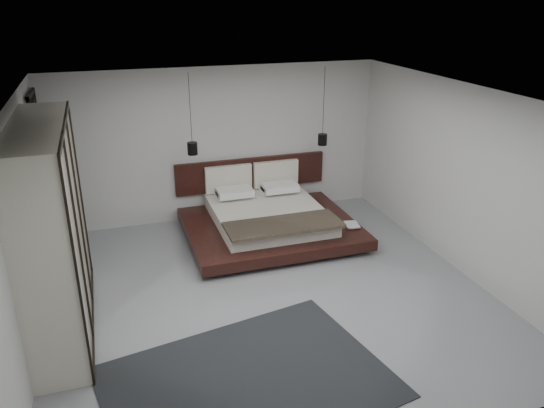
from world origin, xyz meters
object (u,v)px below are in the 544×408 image
object	(u,v)px
pendant_right	(322,139)
wardrobe	(52,232)
lattice_screen	(44,175)
bed	(268,218)
pendant_left	(192,148)
rug	(248,382)

from	to	relation	value
pendant_right	wardrobe	world-z (taller)	pendant_right
lattice_screen	pendant_right	bearing A→B (deg)	-1.00
bed	pendant_right	xyz separation A→B (m)	(1.18, 0.46, 1.22)
lattice_screen	pendant_left	xyz separation A→B (m)	(2.37, -0.08, 0.25)
rug	bed	bearing A→B (deg)	69.08
pendant_right	rug	size ratio (longest dim) A/B	0.46
pendant_right	wardrobe	xyz separation A→B (m)	(-4.48, -2.27, -0.20)
lattice_screen	wardrobe	xyz separation A→B (m)	(0.25, -2.35, 0.01)
pendant_left	pendant_right	size ratio (longest dim) A/B	0.97
wardrobe	rug	world-z (taller)	wardrobe
wardrobe	pendant_left	bearing A→B (deg)	47.07
bed	pendant_left	bearing A→B (deg)	158.60
lattice_screen	pendant_right	size ratio (longest dim) A/B	1.86
bed	wardrobe	bearing A→B (deg)	-151.26
rug	pendant_left	bearing A→B (deg)	87.28
lattice_screen	rug	xyz separation A→B (m)	(2.17, -4.15, -1.29)
rug	lattice_screen	bearing A→B (deg)	117.62
pendant_right	rug	bearing A→B (deg)	-122.19
pendant_left	rug	distance (m)	4.35
bed	wardrobe	distance (m)	3.90
wardrobe	bed	bearing A→B (deg)	28.74
pendant_left	pendant_right	xyz separation A→B (m)	(2.37, 0.00, -0.04)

